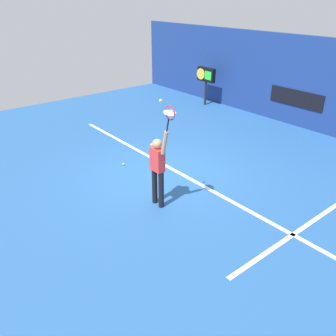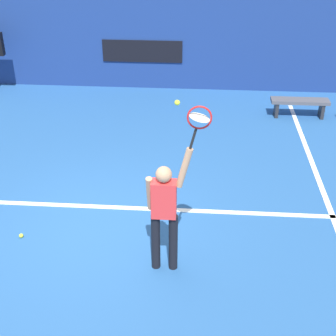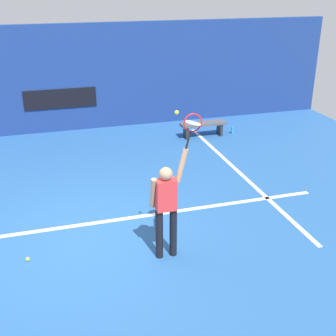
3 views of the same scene
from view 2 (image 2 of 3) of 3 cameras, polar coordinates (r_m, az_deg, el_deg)
ground_plane at (r=8.13m, az=-8.56°, el=-6.66°), size 18.00×18.00×0.00m
back_wall at (r=13.50m, az=-3.08°, el=16.18°), size 18.00×0.20×3.26m
sponsor_banner_center at (r=13.53m, az=-3.08°, el=13.69°), size 2.20×0.03×0.60m
court_baseline at (r=8.53m, az=-7.85°, el=-4.59°), size 10.00×0.10×0.01m
court_sideline at (r=9.89m, az=17.18°, el=-0.58°), size 0.10×7.00×0.01m
tennis_player at (r=6.60m, az=-0.44°, el=-5.02°), size 0.63×0.31×1.98m
tennis_racket at (r=5.91m, az=3.68°, el=5.70°), size 0.38×0.27×0.63m
tennis_ball at (r=5.82m, az=1.10°, el=7.78°), size 0.07×0.07×0.07m
court_bench at (r=12.26m, az=15.38°, el=7.38°), size 1.40×0.36×0.45m
spare_ball at (r=8.09m, az=-17.06°, el=-7.69°), size 0.07×0.07×0.07m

